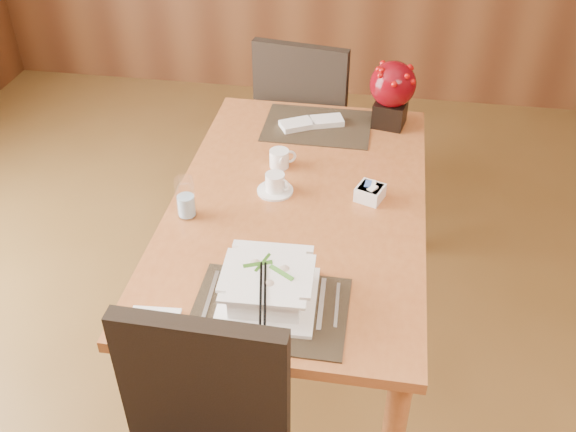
% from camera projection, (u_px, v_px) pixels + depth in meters
% --- Properties ---
extents(dining_table, '(0.90, 1.50, 0.75)m').
position_uv_depth(dining_table, '(298.00, 222.00, 2.36)').
color(dining_table, '#B46432').
rests_on(dining_table, ground).
extents(placemat_near, '(0.45, 0.33, 0.01)m').
position_uv_depth(placemat_near, '(270.00, 309.00, 1.86)').
color(placemat_near, black).
rests_on(placemat_near, dining_table).
extents(placemat_far, '(0.45, 0.33, 0.01)m').
position_uv_depth(placemat_far, '(317.00, 126.00, 2.73)').
color(placemat_far, black).
rests_on(placemat_far, dining_table).
extents(soup_setting, '(0.30, 0.30, 0.12)m').
position_uv_depth(soup_setting, '(268.00, 287.00, 1.86)').
color(soup_setting, white).
rests_on(soup_setting, dining_table).
extents(coffee_cup, '(0.13, 0.13, 0.08)m').
position_uv_depth(coffee_cup, '(275.00, 184.00, 2.32)').
color(coffee_cup, white).
rests_on(coffee_cup, dining_table).
extents(water_glass, '(0.08, 0.08, 0.15)m').
position_uv_depth(water_glass, '(186.00, 198.00, 2.18)').
color(water_glass, white).
rests_on(water_glass, dining_table).
extents(creamer_jug, '(0.13, 0.13, 0.07)m').
position_uv_depth(creamer_jug, '(279.00, 159.00, 2.46)').
color(creamer_jug, white).
rests_on(creamer_jug, dining_table).
extents(sugar_caddy, '(0.11, 0.11, 0.05)m').
position_uv_depth(sugar_caddy, '(370.00, 193.00, 2.29)').
color(sugar_caddy, white).
rests_on(sugar_caddy, dining_table).
extents(berry_decor, '(0.19, 0.19, 0.28)m').
position_uv_depth(berry_decor, '(392.00, 90.00, 2.65)').
color(berry_decor, black).
rests_on(berry_decor, dining_table).
extents(napkins_far, '(0.28, 0.19, 0.02)m').
position_uv_depth(napkins_far, '(314.00, 122.00, 2.72)').
color(napkins_far, white).
rests_on(napkins_far, dining_table).
extents(bread_plate, '(0.15, 0.15, 0.01)m').
position_uv_depth(bread_plate, '(151.00, 326.00, 1.81)').
color(bread_plate, white).
rests_on(bread_plate, dining_table).
extents(far_chair, '(0.53, 0.53, 1.00)m').
position_uv_depth(far_chair, '(307.00, 120.00, 3.17)').
color(far_chair, black).
rests_on(far_chair, ground).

